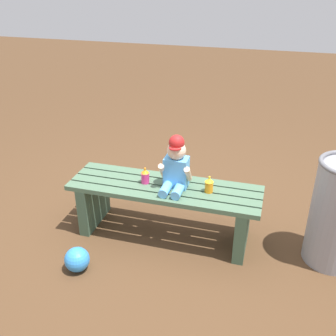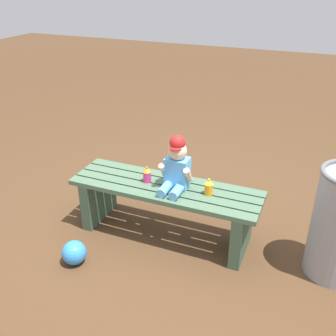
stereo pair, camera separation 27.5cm
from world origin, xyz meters
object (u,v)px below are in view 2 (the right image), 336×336
at_px(sippy_cup_right, 209,187).
at_px(toy_ball, 74,253).
at_px(child_figure, 176,166).
at_px(sippy_cup_left, 147,175).
at_px(park_bench, 166,202).

bearing_deg(sippy_cup_right, toy_ball, -144.47).
bearing_deg(child_figure, toy_ball, -133.94).
distance_m(child_figure, toy_ball, 0.94).
bearing_deg(toy_ball, child_figure, 46.06).
height_order(child_figure, toy_ball, child_figure).
xyz_separation_m(sippy_cup_left, sippy_cup_right, (0.48, 0.00, 0.00)).
bearing_deg(toy_ball, sippy_cup_left, 61.22).
bearing_deg(sippy_cup_left, sippy_cup_right, 0.00).
height_order(child_figure, sippy_cup_right, child_figure).
bearing_deg(park_bench, sippy_cup_right, 1.16).
height_order(sippy_cup_left, sippy_cup_right, same).
distance_m(park_bench, child_figure, 0.33).
height_order(sippy_cup_left, toy_ball, sippy_cup_left).
height_order(sippy_cup_right, toy_ball, sippy_cup_right).
xyz_separation_m(park_bench, child_figure, (0.08, 0.01, 0.32)).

